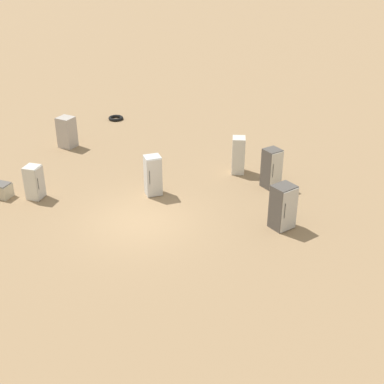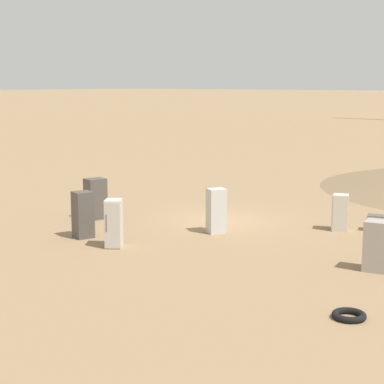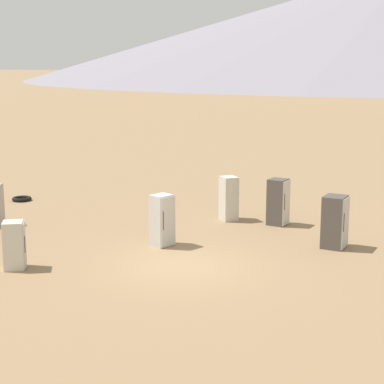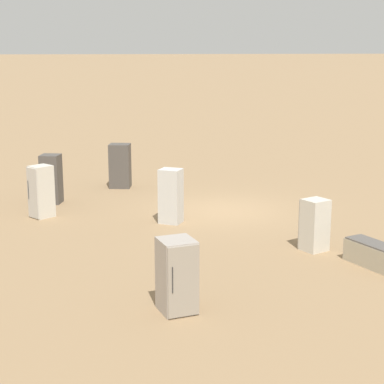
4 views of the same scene
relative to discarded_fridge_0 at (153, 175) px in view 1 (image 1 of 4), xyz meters
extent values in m
plane|color=#937551|center=(1.19, -1.97, -0.86)|extent=(1000.00, 1000.00, 0.00)
cube|color=silver|center=(-0.02, 0.01, 0.00)|extent=(0.81, 0.84, 1.71)
cube|color=#BCB7AD|center=(0.25, -0.14, 0.00)|extent=(0.35, 0.56, 1.64)
cylinder|color=#2D2D2D|center=(0.16, -0.35, 0.09)|extent=(0.02, 0.02, 0.60)
cube|color=#4C4742|center=(5.47, 1.22, 0.00)|extent=(0.84, 0.92, 1.72)
cube|color=#BCB7AD|center=(5.82, 1.14, 0.00)|extent=(0.22, 0.75, 1.65)
cylinder|color=#2D2D2D|center=(5.79, 0.86, 0.09)|extent=(0.02, 0.02, 0.60)
cube|color=#4C4742|center=(3.31, 3.77, 0.01)|extent=(0.80, 0.80, 1.72)
cube|color=beige|center=(3.63, 3.68, 0.01)|extent=(0.21, 0.61, 1.66)
cylinder|color=#2D2D2D|center=(3.60, 3.45, 0.09)|extent=(0.02, 0.02, 0.60)
cube|color=#A89E93|center=(-6.86, 0.87, -0.08)|extent=(0.87, 0.84, 1.55)
cube|color=gray|center=(-7.24, 0.79, -0.08)|extent=(0.18, 0.67, 1.49)
cylinder|color=#2D2D2D|center=(-7.32, 1.02, 0.00)|extent=(0.02, 0.02, 0.54)
cube|color=beige|center=(-3.47, -3.41, -0.15)|extent=(0.78, 0.80, 1.41)
cube|color=#BCB7AD|center=(-3.19, -3.29, -0.15)|extent=(0.28, 0.55, 1.36)
cylinder|color=#2D2D2D|center=(-3.07, -3.47, -0.08)|extent=(0.02, 0.02, 0.50)
cube|color=beige|center=(1.41, 4.01, -0.01)|extent=(0.83, 0.85, 1.69)
cube|color=#BCB7AD|center=(1.20, 4.28, -0.01)|extent=(0.46, 0.36, 1.62)
cylinder|color=#2D2D2D|center=(1.34, 4.42, 0.07)|extent=(0.02, 0.02, 0.59)
torus|color=black|center=(-8.06, 5.14, -0.77)|extent=(0.84, 0.84, 0.16)
camera|label=1|loc=(14.17, -13.96, 9.56)|focal=50.00mm
camera|label=2|loc=(-14.65, 18.99, 4.79)|focal=60.00mm
camera|label=3|loc=(6.17, -19.48, 5.07)|focal=60.00mm
camera|label=4|loc=(-19.25, 2.73, 4.52)|focal=60.00mm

